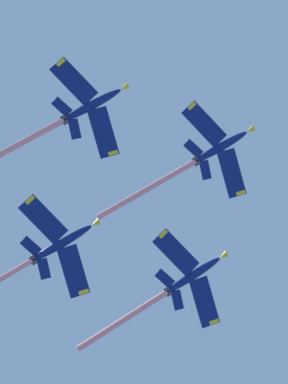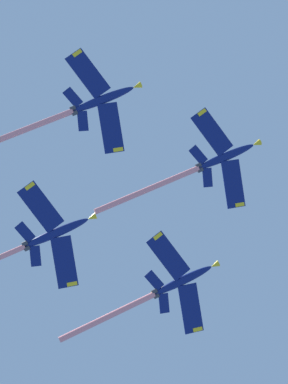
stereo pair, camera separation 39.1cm
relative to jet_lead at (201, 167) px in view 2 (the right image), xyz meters
The scene contains 4 objects.
jet_lead is the anchor object (origin of this frame).
jet_left_wing 24.21m from the jet_lead, 30.09° to the left, with size 19.77×31.08×8.65m.
jet_right_wing 24.81m from the jet_lead, 126.60° to the left, with size 19.78×30.90×7.55m.
jet_slot 32.81m from the jet_lead, 77.39° to the left, with size 19.78×29.74×7.08m.
Camera 2 is at (-17.90, 12.26, 1.55)m, focal length 52.47 mm.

